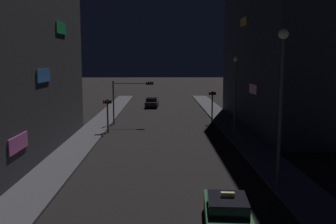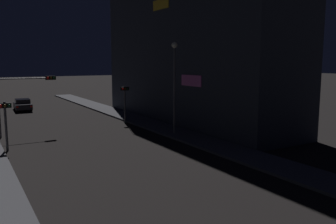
% 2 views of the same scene
% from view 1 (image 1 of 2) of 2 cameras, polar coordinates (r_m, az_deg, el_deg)
% --- Properties ---
extents(sidewalk_left, '(2.70, 69.50, 0.16)m').
position_cam_1_polar(sidewalk_left, '(39.75, -10.87, -2.38)').
color(sidewalk_left, '#424247').
rests_on(sidewalk_left, ground_plane).
extents(sidewalk_right, '(2.70, 69.50, 0.16)m').
position_cam_1_polar(sidewalk_right, '(39.84, 9.63, -2.33)').
color(sidewalk_right, '#424247').
rests_on(sidewalk_right, ground_plane).
extents(building_facade_right, '(6.10, 25.36, 23.90)m').
position_cam_1_polar(building_facade_right, '(42.53, 15.44, 14.19)').
color(building_facade_right, '#282D38').
rests_on(building_facade_right, ground_plane).
extents(taxi, '(2.17, 4.58, 1.62)m').
position_cam_1_polar(taxi, '(16.48, 8.85, -14.65)').
color(taxi, '#1E512D').
rests_on(taxi, ground_plane).
extents(far_car, '(2.02, 4.53, 1.42)m').
position_cam_1_polar(far_car, '(56.93, -2.44, 1.45)').
color(far_car, black).
rests_on(far_car, ground_plane).
extents(traffic_light_overhead, '(4.43, 0.41, 4.77)m').
position_cam_1_polar(traffic_light_overhead, '(41.44, -5.78, 2.91)').
color(traffic_light_overhead, '#47474C').
rests_on(traffic_light_overhead, ground_plane).
extents(traffic_light_left_kerb, '(0.80, 0.42, 3.27)m').
position_cam_1_polar(traffic_light_left_kerb, '(37.15, -9.07, 0.53)').
color(traffic_light_left_kerb, '#47474C').
rests_on(traffic_light_left_kerb, ground_plane).
extents(traffic_light_right_kerb, '(0.80, 0.41, 3.54)m').
position_cam_1_polar(traffic_light_right_kerb, '(43.04, 6.66, 1.80)').
color(traffic_light_right_kerb, '#47474C').
rests_on(traffic_light_right_kerb, ground_plane).
extents(street_lamp_near_block, '(0.55, 0.55, 8.47)m').
position_cam_1_polar(street_lamp_near_block, '(21.14, 16.68, 4.79)').
color(street_lamp_near_block, '#47474C').
rests_on(street_lamp_near_block, sidewalk_right).
extents(street_lamp_far_block, '(0.48, 0.48, 7.18)m').
position_cam_1_polar(street_lamp_far_block, '(36.03, 10.09, 4.33)').
color(street_lamp_far_block, '#47474C').
rests_on(street_lamp_far_block, sidewalk_right).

